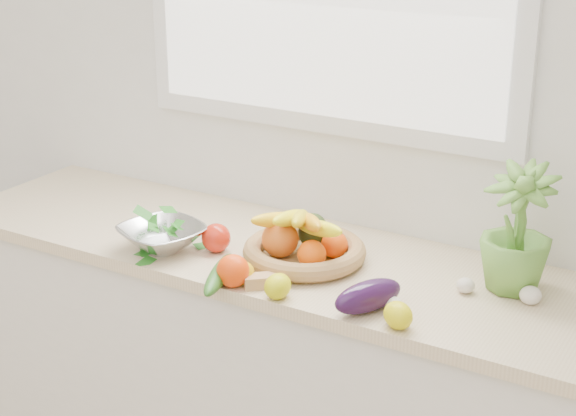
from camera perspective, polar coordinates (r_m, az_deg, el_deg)
The scene contains 18 objects.
back_wall at distance 2.78m, azimuth 2.48°, elevation 8.00°, with size 4.50×0.02×2.70m, color white.
counter_cabinet at distance 2.90m, azimuth -0.66°, elevation -11.24°, with size 2.20×0.58×0.86m, color silver.
countertop at distance 2.68m, azimuth -0.70°, elevation -3.07°, with size 2.24×0.62×0.04m, color beige.
orange_loose at distance 2.43m, azimuth -3.58°, elevation -4.08°, with size 0.09×0.09×0.09m, color #F63F07.
lemon_a at distance 2.36m, azimuth -0.67°, elevation -5.08°, with size 0.07×0.09×0.07m, color #D0D00B.
lemon_b at distance 2.44m, azimuth -3.16°, elevation -4.22°, with size 0.07×0.09×0.07m, color yellow.
lemon_c at distance 2.23m, azimuth 7.13°, elevation -6.89°, with size 0.07×0.09×0.07m, color yellow.
apple at distance 2.65m, azimuth -4.67°, elevation -1.94°, with size 0.09×0.09×0.09m, color red.
ginger at distance 2.43m, azimuth -1.56°, elevation -4.72°, with size 0.11×0.05×0.04m, color tan.
garlic_a at distance 2.45m, azimuth 11.41°, elevation -4.93°, with size 0.05×0.05×0.04m, color beige.
garlic_b at distance 2.42m, azimuth 15.41°, elevation -5.46°, with size 0.06×0.06×0.05m, color beige.
garlic_c at distance 2.32m, azimuth 6.80°, elevation -6.17°, with size 0.05×0.05×0.04m, color white.
eggplant at distance 2.30m, azimuth 5.21°, elevation -5.69°, with size 0.08×0.21×0.08m, color #270E33.
cucumber at distance 2.46m, azimuth -4.46°, elevation -4.29°, with size 0.05×0.27×0.05m, color #2B591A.
radish at distance 2.45m, azimuth -3.94°, elevation -4.60°, with size 0.03×0.03×0.03m, color red.
potted_herb at distance 2.43m, azimuth 14.60°, elevation -1.24°, with size 0.20×0.20×0.35m, color #5E9636.
fruit_basket at distance 2.58m, azimuth 1.00°, elevation -2.36°, with size 0.47×0.47×0.19m.
colander_with_spinach at distance 2.67m, azimuth -8.16°, elevation -1.50°, with size 0.30×0.30×0.12m.
Camera 1 is at (1.27, -0.15, 1.97)m, focal length 55.00 mm.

